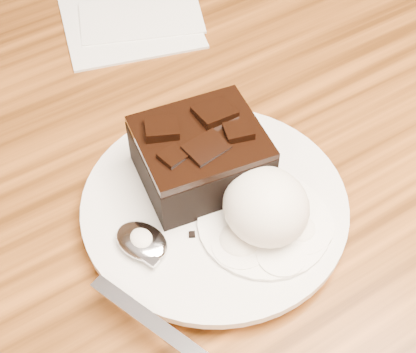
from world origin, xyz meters
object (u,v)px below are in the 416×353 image
spoon (142,242)px  ice_cream_scoop (266,206)px  brownie (201,159)px  plate (215,208)px  napkin (129,18)px

spoon → ice_cream_scoop: bearing=-40.5°
ice_cream_scoop → spoon: ice_cream_scoop is taller
brownie → plate: bearing=-99.7°
brownie → spoon: bearing=-155.4°
brownie → napkin: brownie is taller
spoon → napkin: (0.14, 0.28, -0.02)m
plate → brownie: (0.00, 0.03, 0.03)m
plate → spoon: size_ratio=1.23×
ice_cream_scoop → napkin: size_ratio=0.49×
plate → napkin: plate is taller
ice_cream_scoop → napkin: bearing=81.8°
brownie → spoon: size_ratio=0.55×
brownie → ice_cream_scoop: (0.02, -0.07, 0.00)m
plate → spoon: 0.07m
plate → brownie: size_ratio=2.25×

